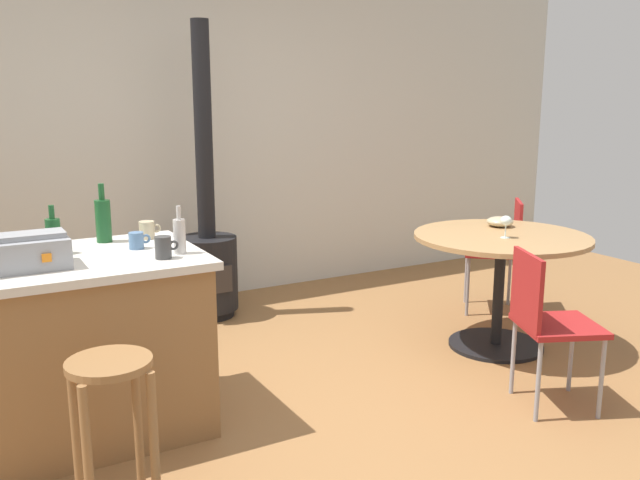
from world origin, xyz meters
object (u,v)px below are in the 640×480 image
wooden_stool (112,406)px  bottle_4 (180,235)px  serving_bowl (500,222)px  wood_stove (208,250)px  kitchen_island (54,350)px  dining_table (500,261)px  bottle_1 (53,235)px  folding_chair_near (500,246)px  cup_1 (147,230)px  folding_chair_far (547,317)px  bottle_3 (103,220)px  cup_3 (137,241)px  wine_glass (506,222)px  cup_2 (164,247)px  toolbox (16,253)px

wooden_stool → bottle_4: bottle_4 is taller
bottle_4 → serving_bowl: 2.36m
wood_stove → bottle_4: wood_stove is taller
kitchen_island → serving_bowl: size_ratio=7.95×
wood_stove → dining_table: bearing=-47.1°
bottle_1 → folding_chair_near: bearing=5.5°
folding_chair_near → cup_1: (-2.77, -0.18, 0.43)m
folding_chair_far → bottle_3: bearing=148.8°
folding_chair_far → kitchen_island: bearing=158.4°
bottle_1 → cup_1: bottle_1 is taller
folding_chair_near → cup_3: 2.94m
wooden_stool → wine_glass: size_ratio=4.73×
folding_chair_far → cup_3: size_ratio=7.78×
folding_chair_far → cup_2: cup_2 is taller
dining_table → wine_glass: size_ratio=7.91×
bottle_4 → toolbox: bearing=175.9°
cup_2 → wine_glass: size_ratio=0.79×
wood_stove → bottle_4: bearing=-113.9°
folding_chair_far → bottle_1: bearing=155.3°
bottle_1 → cup_2: bottle_1 is taller
folding_chair_far → cup_3: (-1.90, 0.96, 0.44)m
cup_2 → cup_3: size_ratio=1.04×
wooden_stool → toolbox: 0.89m
dining_table → folding_chair_near: (0.57, 0.58, -0.07)m
serving_bowl → bottle_3: bearing=175.3°
folding_chair_far → bottle_3: bottle_3 is taller
dining_table → kitchen_island: bearing=177.1°
kitchen_island → toolbox: (-0.14, -0.12, 0.52)m
bottle_1 → bottle_4: bottle_1 is taller
dining_table → bottle_3: bottle_3 is taller
dining_table → wine_glass: (-0.06, -0.09, 0.28)m
bottle_3 → cup_2: 0.55m
kitchen_island → folding_chair_near: (3.32, 0.44, 0.07)m
wooden_stool → cup_3: size_ratio=6.16×
toolbox → cup_3: 0.59m
wooden_stool → serving_bowl: (2.84, 0.90, 0.32)m
dining_table → folding_chair_near: size_ratio=1.30×
bottle_1 → serving_bowl: (2.88, -0.05, -0.19)m
wood_stove → toolbox: size_ratio=4.98×
dining_table → folding_chair_near: bearing=45.7°
toolbox → cup_2: size_ratio=3.84×
wood_stove → serving_bowl: wood_stove is taller
folding_chair_far → bottle_3: (-2.00, 1.21, 0.51)m
wood_stove → toolbox: bearing=-133.0°
kitchen_island → wood_stove: size_ratio=0.66×
bottle_1 → bottle_4: (0.54, -0.29, -0.00)m
wood_stove → bottle_1: 1.86m
cup_1 → folding_chair_far: bearing=-33.6°
bottle_4 → cup_1: bearing=96.0°
dining_table → bottle_3: size_ratio=3.66×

